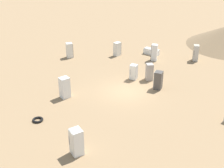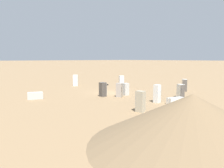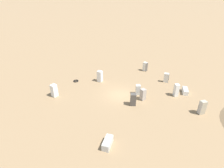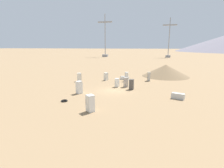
{
  "view_description": "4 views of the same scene",
  "coord_description": "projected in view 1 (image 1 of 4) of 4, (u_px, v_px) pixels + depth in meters",
  "views": [
    {
      "loc": [
        7.05,
        -23.87,
        13.16
      ],
      "look_at": [
        -1.15,
        -0.52,
        0.78
      ],
      "focal_mm": 50.0,
      "sensor_mm": 36.0,
      "label": 1
    },
    {
      "loc": [
        18.99,
        21.42,
        4.51
      ],
      "look_at": [
        0.69,
        0.95,
        1.31
      ],
      "focal_mm": 35.0,
      "sensor_mm": 36.0,
      "label": 2
    },
    {
      "loc": [
        21.65,
        -2.79,
        13.39
      ],
      "look_at": [
        0.04,
        -1.14,
        1.89
      ],
      "focal_mm": 28.0,
      "sensor_mm": 36.0,
      "label": 3
    },
    {
      "loc": [
        5.99,
        -26.17,
        6.9
      ],
      "look_at": [
        -0.38,
        0.37,
        0.99
      ],
      "focal_mm": 28.0,
      "sensor_mm": 36.0,
      "label": 4
    }
  ],
  "objects": [
    {
      "name": "discarded_fridge_0",
      "position": [
        134.0,
        72.0,
        30.04
      ],
      "size": [
        0.7,
        0.68,
        1.5
      ],
      "rotation": [
        0.0,
        0.0,
        3.05
      ],
      "color": "silver",
      "rests_on": "ground_plane"
    },
    {
      "name": "discarded_fridge_4",
      "position": [
        158.0,
        80.0,
        28.2
      ],
      "size": [
        0.76,
        0.76,
        1.69
      ],
      "rotation": [
        0.0,
        0.0,
        1.49
      ],
      "color": "#4C4742",
      "rests_on": "ground_plane"
    },
    {
      "name": "discarded_fridge_2",
      "position": [
        65.0,
        88.0,
        26.72
      ],
      "size": [
        1.02,
        1.03,
        1.87
      ],
      "rotation": [
        0.0,
        0.0,
        1.01
      ],
      "color": "white",
      "rests_on": "ground_plane"
    },
    {
      "name": "scrap_tire",
      "position": [
        38.0,
        120.0,
        23.75
      ],
      "size": [
        0.84,
        0.84,
        0.17
      ],
      "color": "black",
      "rests_on": "ground_plane"
    },
    {
      "name": "discarded_fridge_1",
      "position": [
        117.0,
        49.0,
        35.68
      ],
      "size": [
        0.84,
        0.95,
        1.58
      ],
      "rotation": [
        0.0,
        0.0,
        5.86
      ],
      "color": "silver",
      "rests_on": "ground_plane"
    },
    {
      "name": "discarded_fridge_5",
      "position": [
        76.0,
        142.0,
        19.92
      ],
      "size": [
        1.05,
        1.04,
        1.85
      ],
      "rotation": [
        0.0,
        0.0,
        2.46
      ],
      "color": "white",
      "rests_on": "ground_plane"
    },
    {
      "name": "discarded_fridge_10",
      "position": [
        196.0,
        53.0,
        34.22
      ],
      "size": [
        0.67,
        0.81,
        1.8
      ],
      "rotation": [
        0.0,
        0.0,
        3.3
      ],
      "color": "#B2A88E",
      "rests_on": "ground_plane"
    },
    {
      "name": "discarded_fridge_6",
      "position": [
        70.0,
        50.0,
        35.14
      ],
      "size": [
        0.94,
        0.92,
        1.69
      ],
      "rotation": [
        0.0,
        0.0,
        5.37
      ],
      "color": "silver",
      "rests_on": "ground_plane"
    },
    {
      "name": "ground_plane",
      "position": [
        126.0,
        91.0,
        28.12
      ],
      "size": [
        1000.0,
        1000.0,
        0.0
      ],
      "primitive_type": "plane",
      "color": "#937551"
    },
    {
      "name": "discarded_fridge_3",
      "position": [
        154.0,
        53.0,
        34.25
      ],
      "size": [
        0.72,
        0.6,
        1.86
      ],
      "rotation": [
        0.0,
        0.0,
        1.65
      ],
      "color": "white",
      "rests_on": "ground_plane"
    },
    {
      "name": "discarded_fridge_8",
      "position": [
        149.0,
        72.0,
        29.9
      ],
      "size": [
        0.87,
        0.88,
        1.65
      ],
      "rotation": [
        0.0,
        0.0,
        0.52
      ],
      "color": "#A89E93",
      "rests_on": "ground_plane"
    },
    {
      "name": "discarded_fridge_9",
      "position": [
        151.0,
        52.0,
        36.19
      ],
      "size": [
        1.91,
        1.22,
        0.69
      ],
      "rotation": [
        0.0,
        0.0,
        1.26
      ],
      "color": "white",
      "rests_on": "ground_plane"
    }
  ]
}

